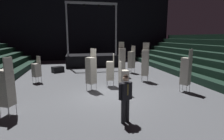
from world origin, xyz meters
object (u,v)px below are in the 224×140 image
(chair_stack_front_left, at_px, (122,59))
(chair_stack_mid_right, at_px, (124,78))
(man_with_tie, at_px, (126,96))
(chair_stack_rear_right, at_px, (145,62))
(stage_riser, at_px, (92,59))
(chair_stack_aisle_left, at_px, (37,70))
(chair_stack_mid_left, at_px, (186,71))
(equipment_road_case, at_px, (58,69))
(chair_stack_mid_centre, at_px, (131,59))
(chair_stack_rear_left, at_px, (110,70))
(chair_stack_rear_centre, at_px, (6,87))
(chair_stack_front_right, at_px, (91,70))

(chair_stack_front_left, distance_m, chair_stack_mid_right, 4.39)
(man_with_tie, bearing_deg, chair_stack_rear_right, -142.95)
(man_with_tie, height_order, chair_stack_mid_right, chair_stack_mid_right)
(chair_stack_mid_right, bearing_deg, stage_riser, -179.56)
(chair_stack_front_left, height_order, chair_stack_aisle_left, chair_stack_front_left)
(chair_stack_mid_left, xyz_separation_m, equipment_road_case, (-7.16, 7.08, -0.91))
(chair_stack_mid_centre, xyz_separation_m, chair_stack_rear_left, (-2.51, -3.72, -0.13))
(stage_riser, relative_size, man_with_tie, 3.56)
(chair_stack_mid_left, relative_size, chair_stack_rear_centre, 1.04)
(chair_stack_mid_left, xyz_separation_m, chair_stack_mid_centre, (-1.21, 5.60, -0.04))
(chair_stack_mid_centre, xyz_separation_m, chair_stack_rear_right, (-0.02, -2.96, 0.17))
(chair_stack_rear_left, distance_m, chair_stack_aisle_left, 4.84)
(stage_riser, distance_m, equipment_road_case, 4.32)
(chair_stack_rear_right, bearing_deg, chair_stack_aisle_left, 19.84)
(chair_stack_mid_centre, height_order, equipment_road_case, chair_stack_mid_centre)
(equipment_road_case, bearing_deg, man_with_tie, -72.98)
(stage_riser, height_order, chair_stack_front_left, stage_riser)
(stage_riser, distance_m, chair_stack_front_left, 5.78)
(chair_stack_mid_centre, bearing_deg, chair_stack_rear_centre, 107.33)
(chair_stack_mid_left, height_order, chair_stack_aisle_left, chair_stack_mid_left)
(chair_stack_front_right, bearing_deg, stage_riser, -42.17)
(man_with_tie, distance_m, chair_stack_front_right, 4.16)
(chair_stack_mid_centre, bearing_deg, chair_stack_mid_left, 165.09)
(chair_stack_mid_centre, bearing_deg, stage_riser, 5.46)
(chair_stack_rear_left, xyz_separation_m, chair_stack_rear_centre, (-4.57, -3.22, 0.13))
(chair_stack_aisle_left, bearing_deg, chair_stack_front_right, -167.84)
(chair_stack_front_left, distance_m, chair_stack_mid_left, 5.10)
(chair_stack_front_left, height_order, chair_stack_rear_left, chair_stack_front_left)
(chair_stack_mid_right, bearing_deg, chair_stack_aisle_left, -129.00)
(chair_stack_mid_right, height_order, chair_stack_rear_centre, chair_stack_rear_centre)
(chair_stack_rear_right, xyz_separation_m, chair_stack_rear_centre, (-7.06, -3.98, -0.17))
(stage_riser, distance_m, chair_stack_mid_right, 9.76)
(chair_stack_front_right, relative_size, equipment_road_case, 2.56)
(man_with_tie, height_order, chair_stack_rear_left, chair_stack_rear_left)
(stage_riser, height_order, chair_stack_rear_right, stage_riser)
(man_with_tie, relative_size, chair_stack_mid_centre, 0.77)
(stage_riser, relative_size, chair_stack_aisle_left, 3.54)
(chair_stack_mid_centre, relative_size, chair_stack_rear_left, 1.13)
(chair_stack_rear_centre, bearing_deg, chair_stack_front_right, -28.43)
(stage_riser, bearing_deg, chair_stack_mid_left, -68.07)
(chair_stack_front_left, distance_m, chair_stack_front_right, 4.18)
(chair_stack_aisle_left, bearing_deg, chair_stack_rear_right, -139.97)
(chair_stack_mid_right, relative_size, chair_stack_mid_centre, 0.77)
(chair_stack_front_right, relative_size, chair_stack_rear_centre, 1.04)
(chair_stack_front_left, relative_size, chair_stack_front_right, 1.11)
(stage_riser, xyz_separation_m, chair_stack_mid_centre, (2.83, -4.43, 0.43))
(chair_stack_mid_right, relative_size, chair_stack_rear_right, 0.67)
(equipment_road_case, bearing_deg, chair_stack_front_left, -27.49)
(chair_stack_mid_left, distance_m, chair_stack_rear_right, 2.91)
(man_with_tie, bearing_deg, stage_riser, -115.18)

